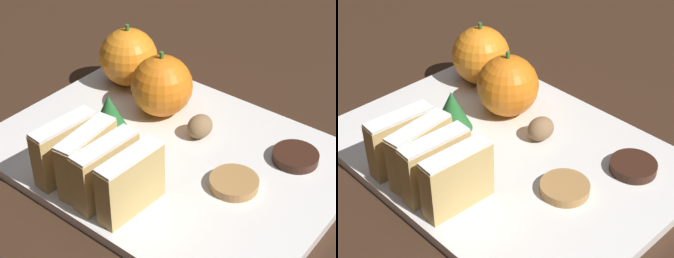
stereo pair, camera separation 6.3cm
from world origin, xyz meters
TOP-DOWN VIEW (x-y plane):
  - ground_plane at (0.00, 0.00)m, footprint 6.00×6.00m
  - serving_platter at (0.00, 0.00)m, footprint 0.29×0.40m
  - stollen_slice_front at (-0.10, -0.03)m, footprint 0.08×0.03m
  - stollen_slice_second at (-0.10, -0.00)m, footprint 0.08×0.03m
  - stollen_slice_third at (-0.10, 0.03)m, footprint 0.08×0.03m
  - stollen_slice_fourth at (-0.10, 0.06)m, footprint 0.08×0.03m
  - orange_near at (0.09, 0.14)m, footprint 0.08×0.08m
  - orange_far at (0.06, 0.06)m, footprint 0.08×0.08m
  - walnut at (0.05, -0.01)m, footprint 0.03×0.03m
  - chocolate_cookie at (0.07, -0.12)m, footprint 0.05×0.05m
  - gingerbread_cookie at (-0.01, -0.09)m, footprint 0.05×0.05m
  - evergreen_sprig at (-0.02, 0.08)m, footprint 0.05×0.05m

SIDE VIEW (x-z plane):
  - ground_plane at x=0.00m, z-range 0.00..0.00m
  - serving_platter at x=0.00m, z-range 0.00..0.01m
  - gingerbread_cookie at x=-0.01m, z-range 0.01..0.02m
  - chocolate_cookie at x=0.07m, z-range 0.01..0.02m
  - walnut at x=0.05m, z-range 0.01..0.04m
  - evergreen_sprig at x=-0.02m, z-range 0.01..0.06m
  - stollen_slice_front at x=-0.10m, z-range 0.01..0.08m
  - stollen_slice_second at x=-0.10m, z-range 0.01..0.08m
  - stollen_slice_third at x=-0.10m, z-range 0.01..0.08m
  - stollen_slice_fourth at x=-0.10m, z-range 0.01..0.08m
  - orange_far at x=0.06m, z-range 0.01..0.09m
  - orange_near at x=0.09m, z-range 0.01..0.09m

